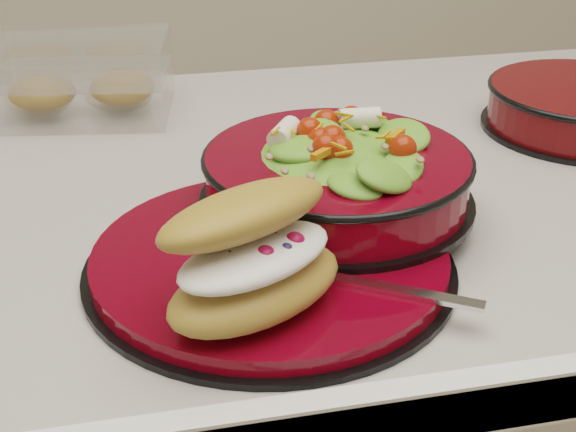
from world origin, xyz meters
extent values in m
cube|color=#B2AEA3|center=(0.00, 0.00, 0.88)|extent=(1.24, 0.74, 0.04)
cube|color=white|center=(0.00, -0.36, 0.88)|extent=(1.24, 0.02, 0.05)
cylinder|color=black|center=(-0.13, -0.19, 0.90)|extent=(0.31, 0.31, 0.01)
cylinder|color=#61030D|center=(-0.13, -0.19, 0.91)|extent=(0.30, 0.30, 0.01)
torus|color=black|center=(-0.12, -0.20, 0.92)|extent=(0.17, 0.17, 0.01)
cylinder|color=black|center=(-0.05, -0.11, 0.92)|extent=(0.26, 0.26, 0.01)
cylinder|color=#61030D|center=(-0.05, -0.11, 0.95)|extent=(0.24, 0.24, 0.04)
torus|color=black|center=(-0.05, -0.11, 0.97)|extent=(0.25, 0.25, 0.01)
ellipsoid|color=#478425|center=(-0.05, -0.11, 0.97)|extent=(0.21, 0.21, 0.08)
sphere|color=#B81D07|center=(0.00, -0.11, 1.01)|extent=(0.02, 0.02, 0.02)
sphere|color=#B81D07|center=(-0.02, -0.08, 1.01)|extent=(0.02, 0.02, 0.02)
sphere|color=#B81D07|center=(-0.05, -0.06, 1.01)|extent=(0.02, 0.02, 0.02)
sphere|color=#B81D07|center=(-0.09, -0.08, 1.01)|extent=(0.02, 0.02, 0.02)
sphere|color=#B81D07|center=(-0.10, -0.11, 1.01)|extent=(0.02, 0.02, 0.02)
sphere|color=#B81D07|center=(-0.09, -0.15, 1.01)|extent=(0.02, 0.02, 0.02)
sphere|color=#B81D07|center=(-0.05, -0.16, 1.01)|extent=(0.02, 0.02, 0.02)
sphere|color=#B81D07|center=(-0.02, -0.15, 1.01)|extent=(0.02, 0.02, 0.02)
cylinder|color=silver|center=(-0.02, -0.07, 1.01)|extent=(0.04, 0.04, 0.02)
cylinder|color=silver|center=(-0.10, -0.09, 1.01)|extent=(0.04, 0.04, 0.02)
cube|color=orange|center=(-0.07, -0.15, 1.01)|extent=(0.03, 0.03, 0.01)
cube|color=orange|center=(0.00, -0.13, 1.01)|extent=(0.03, 0.02, 0.01)
ellipsoid|color=#AF7C35|center=(-0.16, -0.27, 0.94)|extent=(0.17, 0.14, 0.04)
ellipsoid|color=white|center=(-0.16, -0.27, 0.97)|extent=(0.15, 0.12, 0.02)
ellipsoid|color=#AF7C35|center=(-0.16, -0.26, 0.99)|extent=(0.16, 0.13, 0.04)
sphere|color=#A40B2F|center=(-0.18, -0.27, 0.97)|extent=(0.02, 0.02, 0.02)
sphere|color=#A40B2F|center=(-0.15, -0.28, 0.97)|extent=(0.02, 0.02, 0.02)
sphere|color=#A40B2F|center=(-0.13, -0.27, 0.97)|extent=(0.02, 0.02, 0.02)
sphere|color=#191947|center=(-0.16, -0.27, 0.97)|extent=(0.01, 0.01, 0.01)
sphere|color=#191947|center=(-0.14, -0.27, 0.97)|extent=(0.01, 0.01, 0.01)
sphere|color=#191947|center=(-0.16, -0.28, 0.97)|extent=(0.01, 0.01, 0.01)
sphere|color=#191947|center=(-0.14, -0.28, 0.97)|extent=(0.01, 0.01, 0.01)
sphere|color=#191947|center=(-0.18, -0.28, 0.97)|extent=(0.01, 0.01, 0.01)
sphere|color=#191947|center=(-0.14, -0.26, 0.97)|extent=(0.01, 0.01, 0.01)
cube|color=silver|center=(-0.04, -0.27, 0.92)|extent=(0.12, 0.08, 0.00)
cube|color=silver|center=(-0.11, -0.23, 0.92)|extent=(0.05, 0.04, 0.00)
cube|color=white|center=(-0.29, 0.24, 0.93)|extent=(0.24, 0.19, 0.05)
cube|color=white|center=(-0.29, 0.24, 0.97)|extent=(0.24, 0.19, 0.04)
ellipsoid|color=#AF7C35|center=(-0.34, 0.24, 0.93)|extent=(0.08, 0.07, 0.04)
ellipsoid|color=#AF7C35|center=(-0.24, 0.24, 0.93)|extent=(0.08, 0.07, 0.04)
camera|label=1|loc=(-0.24, -0.76, 1.26)|focal=50.00mm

